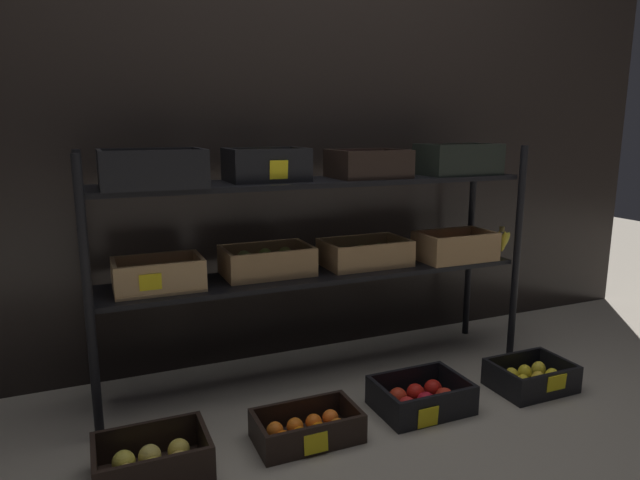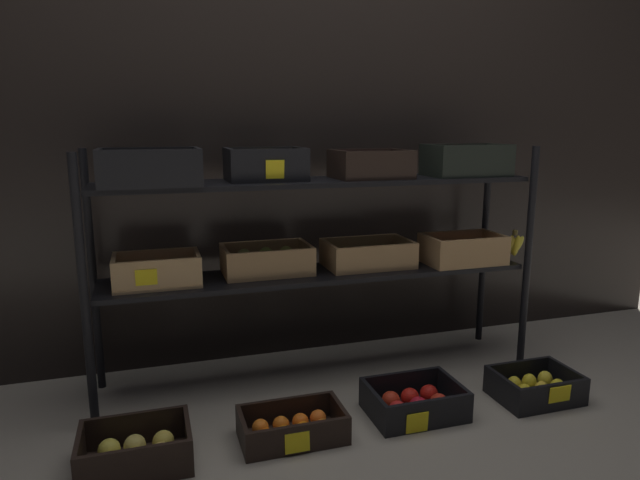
# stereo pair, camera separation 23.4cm
# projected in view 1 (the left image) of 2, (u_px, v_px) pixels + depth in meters

# --- Properties ---
(ground_plane) EXTENTS (10.00, 10.00, 0.00)m
(ground_plane) POSITION_uv_depth(u_px,v_px,m) (320.00, 375.00, 2.47)
(ground_plane) COLOR gray
(storefront_wall) EXTENTS (4.23, 0.12, 2.05)m
(storefront_wall) POSITION_uv_depth(u_px,v_px,m) (289.00, 139.00, 2.59)
(storefront_wall) COLOR black
(storefront_wall) RESTS_ON ground_plane
(display_rack) EXTENTS (1.94, 0.37, 1.01)m
(display_rack) POSITION_uv_depth(u_px,v_px,m) (322.00, 223.00, 2.33)
(display_rack) COLOR black
(display_rack) RESTS_ON ground_plane
(crate_ground_apple_gold) EXTENTS (0.35, 0.24, 0.13)m
(crate_ground_apple_gold) POSITION_uv_depth(u_px,v_px,m) (152.00, 462.00, 1.75)
(crate_ground_apple_gold) COLOR black
(crate_ground_apple_gold) RESTS_ON ground_plane
(crate_ground_tangerine) EXTENTS (0.37, 0.22, 0.11)m
(crate_ground_tangerine) POSITION_uv_depth(u_px,v_px,m) (307.00, 429.00, 1.95)
(crate_ground_tangerine) COLOR black
(crate_ground_tangerine) RESTS_ON ground_plane
(crate_ground_apple_red) EXTENTS (0.35, 0.26, 0.12)m
(crate_ground_apple_red) POSITION_uv_depth(u_px,v_px,m) (421.00, 398.00, 2.17)
(crate_ground_apple_red) COLOR black
(crate_ground_apple_red) RESTS_ON ground_plane
(crate_ground_lemon) EXTENTS (0.32, 0.24, 0.11)m
(crate_ground_lemon) POSITION_uv_depth(u_px,v_px,m) (531.00, 378.00, 2.34)
(crate_ground_lemon) COLOR black
(crate_ground_lemon) RESTS_ON ground_plane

